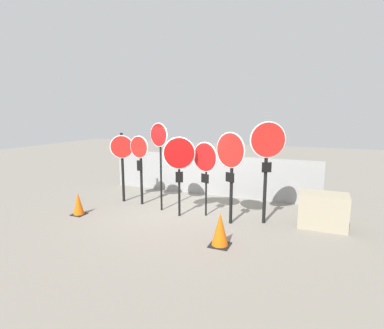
{
  "coord_description": "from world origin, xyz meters",
  "views": [
    {
      "loc": [
        3.5,
        -7.66,
        2.89
      ],
      "look_at": [
        0.3,
        0.0,
        1.46
      ],
      "focal_mm": 28.0,
      "sensor_mm": 36.0,
      "label": 1
    }
  ],
  "objects_px": {
    "stop_sign_3": "(179,159)",
    "stop_sign_6": "(267,153)",
    "stop_sign_0": "(122,155)",
    "stop_sign_2": "(159,145)",
    "stop_sign_1": "(140,157)",
    "stop_sign_5": "(231,160)",
    "traffic_cone_0": "(78,204)",
    "stop_sign_4": "(205,161)",
    "traffic_cone_1": "(220,229)",
    "storage_crate": "(323,210)"
  },
  "relations": [
    {
      "from": "stop_sign_3",
      "to": "stop_sign_6",
      "type": "xyz_separation_m",
      "value": [
        2.31,
        0.36,
        0.25
      ]
    },
    {
      "from": "stop_sign_3",
      "to": "stop_sign_0",
      "type": "bearing_deg",
      "value": 137.12
    },
    {
      "from": "stop_sign_6",
      "to": "stop_sign_2",
      "type": "bearing_deg",
      "value": 155.16
    },
    {
      "from": "stop_sign_1",
      "to": "stop_sign_5",
      "type": "bearing_deg",
      "value": -2.18
    },
    {
      "from": "stop_sign_0",
      "to": "traffic_cone_0",
      "type": "distance_m",
      "value": 2.05
    },
    {
      "from": "stop_sign_0",
      "to": "stop_sign_4",
      "type": "bearing_deg",
      "value": -36.13
    },
    {
      "from": "stop_sign_0",
      "to": "stop_sign_3",
      "type": "bearing_deg",
      "value": -45.12
    },
    {
      "from": "stop_sign_1",
      "to": "traffic_cone_0",
      "type": "height_order",
      "value": "stop_sign_1"
    },
    {
      "from": "stop_sign_0",
      "to": "stop_sign_2",
      "type": "relative_size",
      "value": 0.86
    },
    {
      "from": "stop_sign_3",
      "to": "stop_sign_6",
      "type": "bearing_deg",
      "value": -19.78
    },
    {
      "from": "stop_sign_1",
      "to": "traffic_cone_1",
      "type": "xyz_separation_m",
      "value": [
        3.25,
        -1.93,
        -1.15
      ]
    },
    {
      "from": "stop_sign_1",
      "to": "traffic_cone_0",
      "type": "relative_size",
      "value": 3.33
    },
    {
      "from": "stop_sign_2",
      "to": "storage_crate",
      "type": "height_order",
      "value": "stop_sign_2"
    },
    {
      "from": "stop_sign_4",
      "to": "storage_crate",
      "type": "relative_size",
      "value": 1.81
    },
    {
      "from": "stop_sign_1",
      "to": "stop_sign_3",
      "type": "distance_m",
      "value": 1.71
    },
    {
      "from": "stop_sign_6",
      "to": "storage_crate",
      "type": "distance_m",
      "value": 2.04
    },
    {
      "from": "stop_sign_5",
      "to": "storage_crate",
      "type": "xyz_separation_m",
      "value": [
        2.27,
        0.67,
        -1.27
      ]
    },
    {
      "from": "stop_sign_2",
      "to": "stop_sign_5",
      "type": "distance_m",
      "value": 2.24
    },
    {
      "from": "stop_sign_0",
      "to": "traffic_cone_1",
      "type": "relative_size",
      "value": 3.0
    },
    {
      "from": "stop_sign_6",
      "to": "stop_sign_1",
      "type": "bearing_deg",
      "value": 150.33
    },
    {
      "from": "storage_crate",
      "to": "stop_sign_4",
      "type": "bearing_deg",
      "value": -173.71
    },
    {
      "from": "traffic_cone_1",
      "to": "storage_crate",
      "type": "xyz_separation_m",
      "value": [
        2.1,
        2.04,
        0.07
      ]
    },
    {
      "from": "stop_sign_4",
      "to": "stop_sign_5",
      "type": "height_order",
      "value": "stop_sign_5"
    },
    {
      "from": "traffic_cone_1",
      "to": "stop_sign_2",
      "type": "bearing_deg",
      "value": 145.55
    },
    {
      "from": "stop_sign_0",
      "to": "stop_sign_3",
      "type": "xyz_separation_m",
      "value": [
        2.32,
        -0.59,
        0.1
      ]
    },
    {
      "from": "stop_sign_3",
      "to": "stop_sign_6",
      "type": "relative_size",
      "value": 0.84
    },
    {
      "from": "stop_sign_6",
      "to": "traffic_cone_1",
      "type": "bearing_deg",
      "value": -138.27
    },
    {
      "from": "stop_sign_4",
      "to": "stop_sign_0",
      "type": "bearing_deg",
      "value": -165.86
    },
    {
      "from": "stop_sign_1",
      "to": "stop_sign_4",
      "type": "height_order",
      "value": "stop_sign_1"
    },
    {
      "from": "stop_sign_0",
      "to": "stop_sign_5",
      "type": "height_order",
      "value": "stop_sign_5"
    },
    {
      "from": "stop_sign_5",
      "to": "traffic_cone_1",
      "type": "height_order",
      "value": "stop_sign_5"
    },
    {
      "from": "stop_sign_3",
      "to": "stop_sign_6",
      "type": "height_order",
      "value": "stop_sign_6"
    },
    {
      "from": "storage_crate",
      "to": "stop_sign_2",
      "type": "bearing_deg",
      "value": -174.84
    },
    {
      "from": "stop_sign_0",
      "to": "stop_sign_3",
      "type": "distance_m",
      "value": 2.39
    },
    {
      "from": "stop_sign_5",
      "to": "stop_sign_6",
      "type": "xyz_separation_m",
      "value": [
        0.85,
        0.37,
        0.18
      ]
    },
    {
      "from": "stop_sign_3",
      "to": "stop_sign_1",
      "type": "bearing_deg",
      "value": 132.67
    },
    {
      "from": "stop_sign_3",
      "to": "stop_sign_5",
      "type": "xyz_separation_m",
      "value": [
        1.46,
        -0.01,
        0.07
      ]
    },
    {
      "from": "stop_sign_2",
      "to": "stop_sign_4",
      "type": "height_order",
      "value": "stop_sign_2"
    },
    {
      "from": "stop_sign_2",
      "to": "stop_sign_1",
      "type": "bearing_deg",
      "value": 179.36
    },
    {
      "from": "stop_sign_3",
      "to": "traffic_cone_0",
      "type": "distance_m",
      "value": 3.2
    },
    {
      "from": "stop_sign_1",
      "to": "traffic_cone_1",
      "type": "bearing_deg",
      "value": -22.59
    },
    {
      "from": "storage_crate",
      "to": "stop_sign_1",
      "type": "bearing_deg",
      "value": -178.9
    },
    {
      "from": "stop_sign_2",
      "to": "traffic_cone_0",
      "type": "height_order",
      "value": "stop_sign_2"
    },
    {
      "from": "traffic_cone_1",
      "to": "storage_crate",
      "type": "relative_size",
      "value": 0.65
    },
    {
      "from": "storage_crate",
      "to": "traffic_cone_0",
      "type": "bearing_deg",
      "value": -165.69
    },
    {
      "from": "stop_sign_0",
      "to": "storage_crate",
      "type": "height_order",
      "value": "stop_sign_0"
    },
    {
      "from": "stop_sign_5",
      "to": "storage_crate",
      "type": "relative_size",
      "value": 2.08
    },
    {
      "from": "stop_sign_0",
      "to": "traffic_cone_0",
      "type": "relative_size",
      "value": 3.41
    },
    {
      "from": "traffic_cone_0",
      "to": "traffic_cone_1",
      "type": "bearing_deg",
      "value": -5.06
    },
    {
      "from": "traffic_cone_0",
      "to": "traffic_cone_1",
      "type": "height_order",
      "value": "traffic_cone_1"
    }
  ]
}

